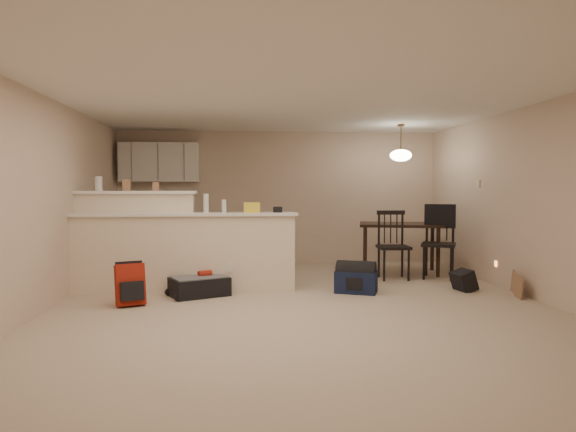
{
  "coord_description": "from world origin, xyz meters",
  "views": [
    {
      "loc": [
        -0.75,
        -6.2,
        1.41
      ],
      "look_at": [
        -0.1,
        0.7,
        1.05
      ],
      "focal_mm": 32.0,
      "sensor_mm": 36.0,
      "label": 1
    }
  ],
  "objects": [
    {
      "name": "room",
      "position": [
        0.0,
        0.0,
        1.25
      ],
      "size": [
        7.0,
        7.02,
        2.5
      ],
      "color": "#BBA890",
      "rests_on": "ground"
    },
    {
      "name": "breakfast_bar",
      "position": [
        -1.76,
        0.98,
        0.61
      ],
      "size": [
        3.08,
        0.58,
        1.39
      ],
      "color": "beige",
      "rests_on": "ground"
    },
    {
      "name": "upper_cabinets",
      "position": [
        -2.2,
        3.32,
        1.9
      ],
      "size": [
        1.4,
        0.34,
        0.7
      ],
      "primitive_type": "cube",
      "color": "white",
      "rests_on": "room"
    },
    {
      "name": "kitchen_counter",
      "position": [
        -2.0,
        3.19,
        0.45
      ],
      "size": [
        1.8,
        0.6,
        0.9
      ],
      "primitive_type": "cube",
      "color": "white",
      "rests_on": "ground"
    },
    {
      "name": "thermostat",
      "position": [
        2.98,
        1.55,
        1.5
      ],
      "size": [
        0.02,
        0.12,
        0.12
      ],
      "primitive_type": "cube",
      "color": "beige",
      "rests_on": "room"
    },
    {
      "name": "jar",
      "position": [
        -2.7,
        1.12,
        1.49
      ],
      "size": [
        0.1,
        0.1,
        0.2
      ],
      "primitive_type": "cylinder",
      "color": "silver",
      "rests_on": "breakfast_bar"
    },
    {
      "name": "cereal_box",
      "position": [
        -2.32,
        1.12,
        1.47
      ],
      "size": [
        0.1,
        0.07,
        0.16
      ],
      "primitive_type": "cube",
      "color": "#9A704F",
      "rests_on": "breakfast_bar"
    },
    {
      "name": "small_box",
      "position": [
        -1.92,
        1.12,
        1.45
      ],
      "size": [
        0.08,
        0.06,
        0.12
      ],
      "primitive_type": "cube",
      "color": "#9A704F",
      "rests_on": "breakfast_bar"
    },
    {
      "name": "bottle_a",
      "position": [
        -1.21,
        0.9,
        1.22
      ],
      "size": [
        0.07,
        0.07,
        0.26
      ],
      "primitive_type": "cylinder",
      "color": "silver",
      "rests_on": "breakfast_bar"
    },
    {
      "name": "bottle_b",
      "position": [
        -0.97,
        0.9,
        1.18
      ],
      "size": [
        0.06,
        0.06,
        0.18
      ],
      "primitive_type": "cylinder",
      "color": "silver",
      "rests_on": "breakfast_bar"
    },
    {
      "name": "bag_lump",
      "position": [
        -0.58,
        0.9,
        1.16
      ],
      "size": [
        0.22,
        0.18,
        0.14
      ],
      "primitive_type": "cube",
      "color": "#9A704F",
      "rests_on": "breakfast_bar"
    },
    {
      "name": "pouch",
      "position": [
        -0.22,
        0.9,
        1.13
      ],
      "size": [
        0.12,
        0.1,
        0.08
      ],
      "primitive_type": "cube",
      "color": "#9A704F",
      "rests_on": "breakfast_bar"
    },
    {
      "name": "dining_table",
      "position": [
        1.94,
        2.21,
        0.74
      ],
      "size": [
        1.51,
        1.19,
        0.84
      ],
      "rotation": [
        0.0,
        0.0,
        -0.24
      ],
      "color": "black",
      "rests_on": "ground"
    },
    {
      "name": "pendant_lamp",
      "position": [
        1.94,
        2.21,
        1.99
      ],
      "size": [
        0.36,
        0.36,
        0.62
      ],
      "color": "brown",
      "rests_on": "room"
    },
    {
      "name": "dining_chair_near",
      "position": [
        1.65,
        1.6,
        0.54
      ],
      "size": [
        0.49,
        0.46,
        1.07
      ],
      "primitive_type": null,
      "rotation": [
        0.0,
        0.0,
        -0.04
      ],
      "color": "black",
      "rests_on": "ground"
    },
    {
      "name": "dining_chair_far",
      "position": [
        2.38,
        1.6,
        0.57
      ],
      "size": [
        0.66,
        0.65,
        1.15
      ],
      "primitive_type": null,
      "rotation": [
        0.0,
        0.0,
        -0.46
      ],
      "color": "black",
      "rests_on": "ground"
    },
    {
      "name": "suitcase",
      "position": [
        -1.29,
        0.61,
        0.12
      ],
      "size": [
        0.85,
        0.73,
        0.24
      ],
      "primitive_type": "cube",
      "rotation": [
        0.0,
        0.0,
        0.43
      ],
      "color": "black",
      "rests_on": "ground"
    },
    {
      "name": "red_backpack",
      "position": [
        -2.09,
        0.13,
        0.25
      ],
      "size": [
        0.39,
        0.32,
        0.5
      ],
      "primitive_type": "cube",
      "rotation": [
        0.0,
        0.0,
        0.37
      ],
      "color": "maroon",
      "rests_on": "ground"
    },
    {
      "name": "navy_duffel",
      "position": [
        0.82,
        0.61,
        0.15
      ],
      "size": [
        0.62,
        0.49,
        0.3
      ],
      "primitive_type": "cube",
      "rotation": [
        0.0,
        0.0,
        -0.39
      ],
      "color": "#121C3A",
      "rests_on": "ground"
    },
    {
      "name": "black_daypack",
      "position": [
        2.35,
        0.61,
        0.14
      ],
      "size": [
        0.27,
        0.34,
        0.27
      ],
      "primitive_type": "cube",
      "rotation": [
        0.0,
        0.0,
        1.74
      ],
      "color": "black",
      "rests_on": "ground"
    },
    {
      "name": "cardboard_sheet",
      "position": [
        2.85,
        0.12,
        0.15
      ],
      "size": [
        0.1,
        0.4,
        0.31
      ],
      "primitive_type": "cube",
      "rotation": [
        0.0,
        0.0,
        1.38
      ],
      "color": "#9A704F",
      "rests_on": "ground"
    }
  ]
}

